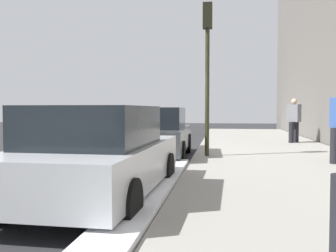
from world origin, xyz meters
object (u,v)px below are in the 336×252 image
Objects in this scene: parked_car_silver at (98,154)px; pedestrian_grey_coat at (294,119)px; parked_car_charcoal at (156,133)px; traffic_light_pole at (207,53)px.

pedestrian_grey_coat reaches higher than parked_car_silver.
parked_car_silver is 10.75m from pedestrian_grey_coat.
parked_car_charcoal is at bearing 132.06° from pedestrian_grey_coat.
traffic_light_pole reaches higher than pedestrian_grey_coat.
traffic_light_pole is at bearing -105.26° from parked_car_charcoal.
pedestrian_grey_coat is at bearing -47.94° from parked_car_charcoal.
parked_car_silver is 2.44× the size of pedestrian_grey_coat.
parked_car_silver is 0.99× the size of traffic_light_pole.
parked_car_silver is at bearing 163.15° from traffic_light_pole.
traffic_light_pole reaches higher than parked_car_silver.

